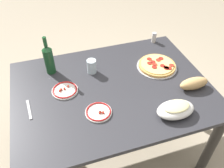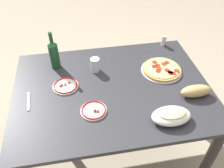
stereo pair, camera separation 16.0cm
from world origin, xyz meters
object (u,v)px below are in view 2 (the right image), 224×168
(water_glass, at_px, (95,65))
(side_plate_near, at_px, (94,110))
(spice_shaker, at_px, (164,41))
(baked_pasta_dish, at_px, (171,115))
(side_plate_far, at_px, (65,86))
(dining_table, at_px, (112,98))
(bread_loaf, at_px, (196,91))
(pepperoni_pizza, at_px, (162,69))
(wine_bottle, at_px, (54,54))

(water_glass, height_order, side_plate_near, water_glass)
(spice_shaker, bearing_deg, water_glass, 21.45)
(baked_pasta_dish, distance_m, side_plate_near, 0.47)
(side_plate_near, xyz_separation_m, side_plate_far, (0.17, -0.26, -0.00))
(dining_table, height_order, spice_shaker, spice_shaker)
(baked_pasta_dish, xyz_separation_m, side_plate_near, (0.45, -0.15, -0.03))
(side_plate_far, bearing_deg, side_plate_near, 122.71)
(dining_table, relative_size, bread_loaf, 6.46)
(pepperoni_pizza, bearing_deg, wine_bottle, -13.60)
(water_glass, bearing_deg, spice_shaker, -158.55)
(water_glass, distance_m, bread_loaf, 0.73)
(wine_bottle, xyz_separation_m, water_glass, (-0.29, 0.09, -0.07))
(side_plate_near, height_order, bread_loaf, bread_loaf)
(pepperoni_pizza, bearing_deg, spice_shaker, -111.08)
(dining_table, height_order, wine_bottle, wine_bottle)
(pepperoni_pizza, bearing_deg, side_plate_near, 29.46)
(bread_loaf, bearing_deg, wine_bottle, -27.56)
(wine_bottle, height_order, water_glass, wine_bottle)
(pepperoni_pizza, bearing_deg, water_glass, -10.88)
(wine_bottle, relative_size, spice_shaker, 3.38)
(baked_pasta_dish, height_order, side_plate_near, baked_pasta_dish)
(pepperoni_pizza, xyz_separation_m, wine_bottle, (0.77, -0.19, 0.10))
(dining_table, relative_size, side_plate_near, 8.14)
(dining_table, bearing_deg, water_glass, -66.27)
(side_plate_near, bearing_deg, baked_pasta_dish, 161.76)
(side_plate_near, xyz_separation_m, bread_loaf, (-0.68, -0.02, 0.03))
(pepperoni_pizza, height_order, bread_loaf, bread_loaf)
(bread_loaf, distance_m, spice_shaker, 0.62)
(wine_bottle, bearing_deg, dining_table, 141.63)
(pepperoni_pizza, distance_m, side_plate_near, 0.63)
(water_glass, bearing_deg, side_plate_near, 81.48)
(baked_pasta_dish, bearing_deg, dining_table, -49.31)
(wine_bottle, height_order, side_plate_far, wine_bottle)
(pepperoni_pizza, distance_m, wine_bottle, 0.80)
(baked_pasta_dish, distance_m, water_glass, 0.67)
(dining_table, xyz_separation_m, side_plate_near, (0.15, 0.20, 0.12))
(pepperoni_pizza, bearing_deg, dining_table, 15.80)
(baked_pasta_dish, distance_m, bread_loaf, 0.29)
(dining_table, distance_m, pepperoni_pizza, 0.43)
(spice_shaker, bearing_deg, pepperoni_pizza, 68.92)
(baked_pasta_dish, bearing_deg, side_plate_far, -33.51)
(spice_shaker, bearing_deg, baked_pasta_dish, 73.81)
(water_glass, relative_size, side_plate_far, 0.59)
(side_plate_near, height_order, side_plate_far, same)
(side_plate_near, distance_m, bread_loaf, 0.68)
(wine_bottle, distance_m, spice_shaker, 0.92)
(side_plate_far, bearing_deg, bread_loaf, 164.42)
(dining_table, xyz_separation_m, bread_loaf, (-0.53, 0.17, 0.15))
(dining_table, height_order, pepperoni_pizza, pepperoni_pizza)
(bread_loaf, bearing_deg, pepperoni_pizza, -64.95)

